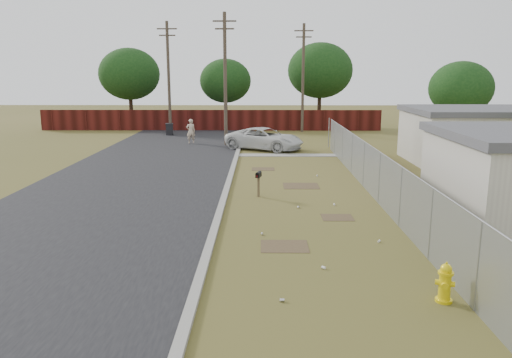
{
  "coord_description": "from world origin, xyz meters",
  "views": [
    {
      "loc": [
        -1.48,
        -18.95,
        5.02
      ],
      "look_at": [
        -1.69,
        -0.65,
        1.1
      ],
      "focal_mm": 35.0,
      "sensor_mm": 36.0,
      "label": 1
    }
  ],
  "objects_px": {
    "pedestrian": "(191,131)",
    "trash_bin": "(170,129)",
    "pickup_truck": "(265,139)",
    "mailbox": "(259,177)",
    "fire_hydrant": "(445,283)"
  },
  "relations": [
    {
      "from": "pickup_truck",
      "to": "trash_bin",
      "type": "distance_m",
      "value": 10.93
    },
    {
      "from": "mailbox",
      "to": "pickup_truck",
      "type": "xyz_separation_m",
      "value": [
        0.33,
        12.89,
        -0.11
      ]
    },
    {
      "from": "mailbox",
      "to": "trash_bin",
      "type": "height_order",
      "value": "mailbox"
    },
    {
      "from": "fire_hydrant",
      "to": "pedestrian",
      "type": "xyz_separation_m",
      "value": [
        -9.18,
        25.3,
        0.44
      ]
    },
    {
      "from": "trash_bin",
      "to": "fire_hydrant",
      "type": "bearing_deg",
      "value": -68.97
    },
    {
      "from": "pickup_truck",
      "to": "pedestrian",
      "type": "height_order",
      "value": "pedestrian"
    },
    {
      "from": "pickup_truck",
      "to": "mailbox",
      "type": "bearing_deg",
      "value": -153.41
    },
    {
      "from": "pedestrian",
      "to": "trash_bin",
      "type": "xyz_separation_m",
      "value": [
        -2.44,
        4.9,
        -0.4
      ]
    },
    {
      "from": "pedestrian",
      "to": "trash_bin",
      "type": "distance_m",
      "value": 5.48
    },
    {
      "from": "mailbox",
      "to": "pickup_truck",
      "type": "bearing_deg",
      "value": 88.56
    },
    {
      "from": "fire_hydrant",
      "to": "pedestrian",
      "type": "bearing_deg",
      "value": 109.93
    },
    {
      "from": "pickup_truck",
      "to": "pedestrian",
      "type": "distance_m",
      "value": 6.0
    },
    {
      "from": "mailbox",
      "to": "pickup_truck",
      "type": "distance_m",
      "value": 12.9
    },
    {
      "from": "trash_bin",
      "to": "pedestrian",
      "type": "bearing_deg",
      "value": -63.55
    },
    {
      "from": "pickup_truck",
      "to": "trash_bin",
      "type": "bearing_deg",
      "value": 73.1
    }
  ]
}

